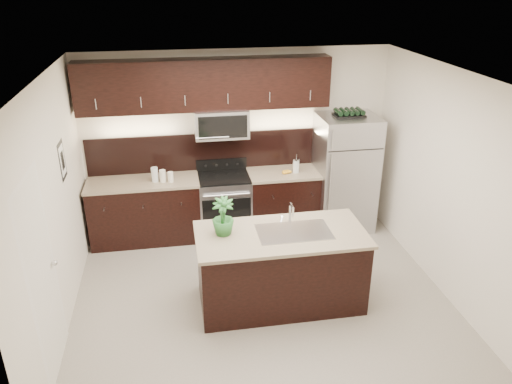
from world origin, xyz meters
TOP-DOWN VIEW (x-y plane):
  - ground at (0.00, 0.00)m, footprint 4.50×4.50m
  - room_walls at (-0.11, -0.04)m, footprint 4.52×4.02m
  - counter_run at (-0.46, 1.69)m, footprint 3.51×0.65m
  - upper_fixtures at (-0.43, 1.84)m, footprint 3.49×0.40m
  - island at (0.20, -0.15)m, footprint 1.96×0.96m
  - sink_faucet at (0.35, -0.14)m, footprint 0.84×0.50m
  - refrigerator at (1.58, 1.63)m, footprint 0.85×0.77m
  - wine_rack at (1.58, 1.63)m, footprint 0.44×0.27m
  - plant at (-0.45, -0.06)m, footprint 0.26×0.26m
  - canisters at (-1.15, 1.62)m, footprint 0.31×0.14m
  - french_press at (0.82, 1.64)m, footprint 0.10×0.10m
  - bananas at (0.63, 1.61)m, footprint 0.18×0.16m

SIDE VIEW (x-z plane):
  - ground at x=0.00m, z-range 0.00..0.00m
  - counter_run at x=-0.46m, z-range 0.00..0.94m
  - island at x=0.20m, z-range 0.00..0.94m
  - refrigerator at x=1.58m, z-range 0.00..1.76m
  - sink_faucet at x=0.35m, z-range 0.81..1.10m
  - bananas at x=0.63m, z-range 0.94..0.99m
  - canisters at x=-1.15m, z-range 0.93..1.14m
  - french_press at x=0.82m, z-range 0.90..1.18m
  - plant at x=-0.45m, z-range 0.94..1.38m
  - room_walls at x=-0.11m, z-range 0.34..3.05m
  - wine_rack at x=1.58m, z-range 1.76..1.86m
  - upper_fixtures at x=-0.43m, z-range 1.31..2.97m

